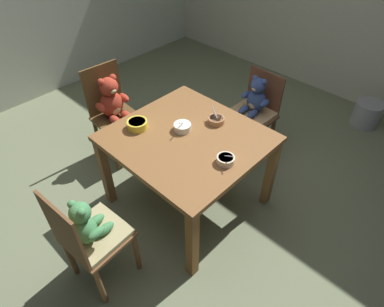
% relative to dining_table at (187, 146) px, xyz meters
% --- Properties ---
extents(ground_plane, '(5.20, 5.20, 0.04)m').
position_rel_dining_table_xyz_m(ground_plane, '(0.00, 0.00, -0.63)').
color(ground_plane, '#6B7455').
extents(dining_table, '(1.06, 1.00, 0.71)m').
position_rel_dining_table_xyz_m(dining_table, '(0.00, 0.00, 0.00)').
color(dining_table, brown).
rests_on(dining_table, ground_plane).
extents(teddy_chair_near_front, '(0.40, 0.40, 0.89)m').
position_rel_dining_table_xyz_m(teddy_chair_near_front, '(0.04, -0.91, -0.10)').
color(teddy_chair_near_front, brown).
rests_on(teddy_chair_near_front, ground_plane).
extents(teddy_chair_far_center, '(0.41, 0.40, 0.81)m').
position_rel_dining_table_xyz_m(teddy_chair_far_center, '(-0.03, 0.91, -0.10)').
color(teddy_chair_far_center, brown).
rests_on(teddy_chair_far_center, ground_plane).
extents(teddy_chair_near_left, '(0.40, 0.42, 0.90)m').
position_rel_dining_table_xyz_m(teddy_chair_near_left, '(-0.95, -0.01, -0.06)').
color(teddy_chair_near_left, brown).
rests_on(teddy_chair_near_left, ground_plane).
extents(porridge_bowl_yellow_near_left, '(0.15, 0.15, 0.06)m').
position_rel_dining_table_xyz_m(porridge_bowl_yellow_near_left, '(-0.34, -0.18, 0.13)').
color(porridge_bowl_yellow_near_left, yellow).
rests_on(porridge_bowl_yellow_near_left, dining_table).
extents(porridge_bowl_white_center, '(0.13, 0.13, 0.12)m').
position_rel_dining_table_xyz_m(porridge_bowl_white_center, '(-0.08, 0.03, 0.12)').
color(porridge_bowl_white_center, white).
rests_on(porridge_bowl_white_center, dining_table).
extents(porridge_bowl_terracotta_far_center, '(0.13, 0.13, 0.11)m').
position_rel_dining_table_xyz_m(porridge_bowl_terracotta_far_center, '(0.04, 0.28, 0.12)').
color(porridge_bowl_terracotta_far_center, '#B27750').
rests_on(porridge_bowl_terracotta_far_center, dining_table).
extents(porridge_bowl_cream_near_right, '(0.13, 0.12, 0.11)m').
position_rel_dining_table_xyz_m(porridge_bowl_cream_near_right, '(0.38, -0.02, 0.12)').
color(porridge_bowl_cream_near_right, beige).
rests_on(porridge_bowl_cream_near_right, dining_table).
extents(metal_pail, '(0.29, 0.29, 0.28)m').
position_rel_dining_table_xyz_m(metal_pail, '(0.65, 2.15, -0.48)').
color(metal_pail, '#93969B').
rests_on(metal_pail, ground_plane).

